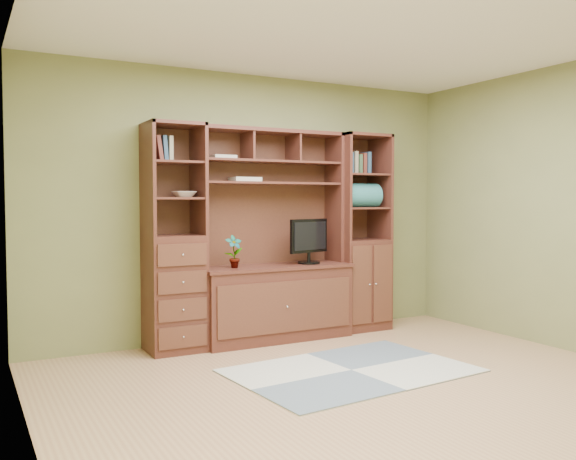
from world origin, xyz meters
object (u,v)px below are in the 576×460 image
monitor (309,233)px  left_tower (174,238)px  center_hutch (275,235)px  right_tower (359,232)px

monitor → left_tower: bearing=160.5°
center_hutch → right_tower: size_ratio=1.00×
left_tower → monitor: (1.36, -0.07, 0.01)m
center_hutch → monitor: 0.36m
right_tower → center_hutch: bearing=-177.8°
center_hutch → left_tower: same height
left_tower → monitor: left_tower is taller
center_hutch → left_tower: size_ratio=1.00×
center_hutch → left_tower: bearing=177.7°
monitor → right_tower: bearing=-9.9°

